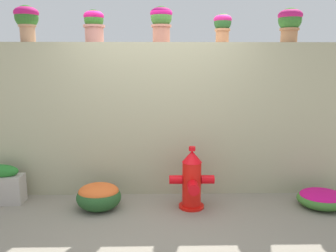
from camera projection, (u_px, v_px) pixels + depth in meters
name	position (u px, v px, depth m)	size (l,w,h in m)	color
ground_plane	(159.00, 218.00, 4.10)	(24.00, 24.00, 0.00)	gray
stone_wall	(159.00, 119.00, 4.82)	(6.01, 0.33, 2.10)	tan
potted_plant_1	(27.00, 19.00, 4.52)	(0.32, 0.32, 0.48)	tan
potted_plant_2	(94.00, 24.00, 4.56)	(0.29, 0.29, 0.43)	#AF6D61
potted_plant_3	(161.00, 20.00, 4.54)	(0.30, 0.30, 0.47)	#B56C58
potted_plant_4	(223.00, 25.00, 4.57)	(0.24, 0.24, 0.38)	#C0784D
potted_plant_5	(290.00, 21.00, 4.63)	(0.33, 0.33, 0.46)	#B0774F
fire_hydrant	(192.00, 181.00, 4.34)	(0.57, 0.46, 0.80)	red
flower_bush_left	(99.00, 195.00, 4.34)	(0.56, 0.51, 0.34)	#275326
flower_bush_right	(322.00, 198.00, 4.41)	(0.62, 0.56, 0.23)	#3C722C
planter_box	(0.00, 185.00, 4.51)	(0.59, 0.24, 0.52)	#ADA49B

